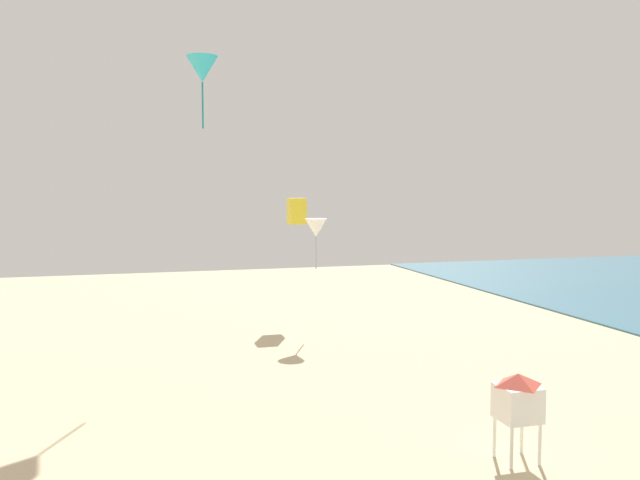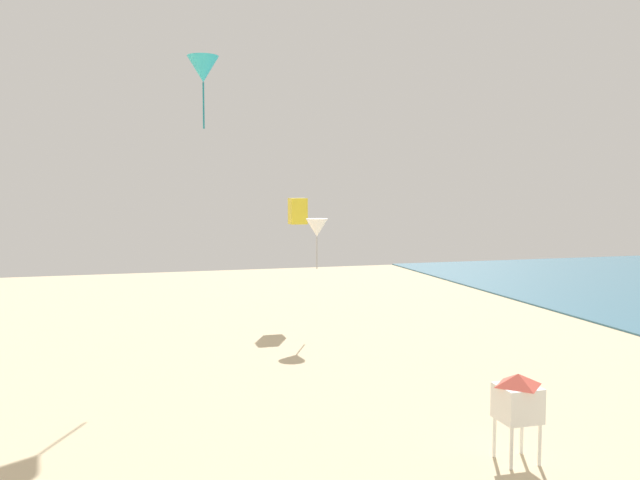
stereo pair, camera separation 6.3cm
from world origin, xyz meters
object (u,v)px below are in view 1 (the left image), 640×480
(kite_yellow_box_2, at_px, (297,211))
(kite_white_delta, at_px, (316,228))
(kite_cyan_delta_2, at_px, (202,69))
(lifeguard_stand, at_px, (518,398))

(kite_yellow_box_2, bearing_deg, kite_white_delta, -90.53)
(kite_white_delta, distance_m, kite_cyan_delta_2, 10.27)
(kite_cyan_delta_2, bearing_deg, lifeguard_stand, -69.47)
(lifeguard_stand, relative_size, kite_cyan_delta_2, 0.71)
(kite_yellow_box_2, relative_size, kite_cyan_delta_2, 0.44)
(kite_yellow_box_2, bearing_deg, lifeguard_stand, -88.69)
(kite_yellow_box_2, xyz_separation_m, kite_cyan_delta_2, (-6.24, -5.46, 7.36))
(kite_white_delta, relative_size, kite_yellow_box_2, 1.74)
(kite_white_delta, xyz_separation_m, kite_yellow_box_2, (0.04, 4.50, 0.77))
(lifeguard_stand, bearing_deg, kite_white_delta, 111.65)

